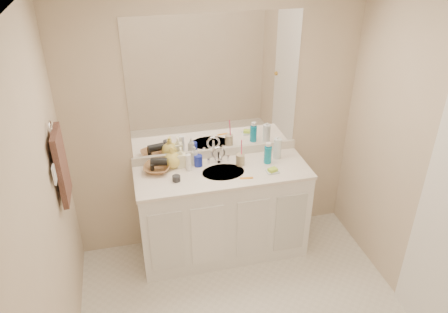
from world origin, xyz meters
TOP-DOWN VIEW (x-y plane):
  - ceiling at (0.00, 0.00)m, footprint 2.60×2.60m
  - wall_back at (0.00, 1.30)m, footprint 2.60×0.02m
  - wall_left at (-1.30, 0.00)m, footprint 0.02×2.60m
  - wall_right at (1.30, 0.00)m, footprint 0.02×2.60m
  - vanity_cabinet at (0.00, 1.02)m, footprint 1.50×0.55m
  - countertop at (0.00, 1.02)m, footprint 1.52×0.57m
  - backsplash at (0.00, 1.29)m, footprint 1.52×0.03m
  - sink_basin at (0.00, 1.00)m, footprint 0.37×0.37m
  - faucet at (0.00, 1.18)m, footprint 0.02×0.02m
  - mirror at (0.00, 1.29)m, footprint 1.48×0.01m
  - blue_mug at (-0.19, 1.16)m, footprint 0.09×0.09m
  - tan_cup at (0.17, 1.09)m, footprint 0.09×0.09m
  - toothbrush at (0.18, 1.09)m, footprint 0.02×0.04m
  - mouthwash_bottle at (0.42, 1.07)m, footprint 0.08×0.08m
  - clear_pump_bottle at (0.54, 1.14)m, footprint 0.07×0.07m
  - soap_dish at (0.41, 0.90)m, footprint 0.10×0.09m
  - green_soap at (0.41, 0.90)m, footprint 0.09×0.07m
  - orange_comb at (0.17, 0.86)m, footprint 0.11×0.04m
  - dark_jar at (-0.41, 0.96)m, footprint 0.09×0.09m
  - extra_white_bottle at (-0.28, 1.11)m, footprint 0.05×0.05m
  - soap_bottle_white at (-0.21, 1.20)m, footprint 0.08×0.08m
  - soap_bottle_cream at (-0.33, 1.19)m, footprint 0.08×0.09m
  - soap_bottle_yellow at (-0.41, 1.20)m, footprint 0.20×0.20m
  - wicker_basket at (-0.55, 1.16)m, footprint 0.29×0.29m
  - hair_dryer at (-0.53, 1.16)m, footprint 0.15×0.09m
  - towel_ring at (-1.27, 0.77)m, footprint 0.01×0.11m
  - hand_towel at (-1.25, 0.77)m, footprint 0.04×0.32m
  - switch_plate at (-1.27, 0.57)m, footprint 0.01×0.08m

SIDE VIEW (x-z plane):
  - vanity_cabinet at x=0.00m, z-range 0.00..0.85m
  - countertop at x=0.00m, z-range 0.85..0.88m
  - sink_basin at x=0.00m, z-range 0.86..0.88m
  - orange_comb at x=0.17m, z-range 0.88..0.88m
  - soap_dish at x=0.41m, z-range 0.88..0.89m
  - dark_jar at x=-0.41m, z-range 0.88..0.93m
  - green_soap at x=0.41m, z-range 0.89..0.92m
  - wicker_basket at x=-0.55m, z-range 0.88..0.94m
  - backsplash at x=0.00m, z-range 0.88..0.96m
  - blue_mug at x=-0.19m, z-range 0.88..0.98m
  - tan_cup at x=0.17m, z-range 0.88..0.98m
  - faucet at x=0.00m, z-range 0.88..0.99m
  - extra_white_bottle at x=-0.28m, z-range 0.88..1.03m
  - mouthwash_bottle at x=0.42m, z-range 0.88..1.04m
  - soap_bottle_white at x=-0.21m, z-range 0.88..1.05m
  - hair_dryer at x=-0.53m, z-range 0.94..1.00m
  - soap_bottle_cream at x=-0.33m, z-range 0.88..1.06m
  - clear_pump_bottle at x=0.54m, z-range 0.88..1.07m
  - soap_bottle_yellow at x=-0.41m, z-range 0.88..1.07m
  - toothbrush at x=0.18m, z-range 0.93..1.13m
  - wall_back at x=0.00m, z-range 0.00..2.40m
  - wall_left at x=-1.30m, z-range 0.00..2.40m
  - wall_right at x=1.30m, z-range 0.00..2.40m
  - hand_towel at x=-1.25m, z-range 0.98..1.52m
  - switch_plate at x=-1.27m, z-range 1.24..1.36m
  - towel_ring at x=-1.27m, z-range 1.49..1.61m
  - mirror at x=0.00m, z-range 0.96..2.16m
  - ceiling at x=0.00m, z-range 2.39..2.41m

